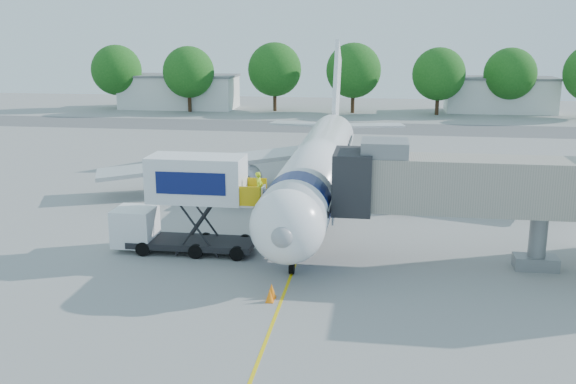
# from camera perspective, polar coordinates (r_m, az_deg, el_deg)

# --- Properties ---
(ground) EXTENTS (160.00, 160.00, 0.00)m
(ground) POSITION_cam_1_polar(r_m,az_deg,el_deg) (42.05, 2.14, -2.58)
(ground) COLOR gray
(ground) RESTS_ON ground
(guidance_line) EXTENTS (0.15, 70.00, 0.01)m
(guidance_line) POSITION_cam_1_polar(r_m,az_deg,el_deg) (42.05, 2.14, -2.57)
(guidance_line) COLOR yellow
(guidance_line) RESTS_ON ground
(taxiway_strip) EXTENTS (120.00, 10.00, 0.01)m
(taxiway_strip) POSITION_cam_1_polar(r_m,az_deg,el_deg) (83.04, 5.31, 5.71)
(taxiway_strip) COLOR #59595B
(taxiway_strip) RESTS_ON ground
(aircraft) EXTENTS (34.17, 37.73, 11.35)m
(aircraft) POSITION_cam_1_polar(r_m,az_deg,el_deg) (45.31, 2.74, 2.48)
(aircraft) COLOR white
(aircraft) RESTS_ON ground
(jet_bridge) EXTENTS (13.90, 3.20, 6.60)m
(jet_bridge) POSITION_cam_1_polar(r_m,az_deg,el_deg) (34.15, 14.35, 0.58)
(jet_bridge) COLOR #A2988A
(jet_bridge) RESTS_ON ground
(catering_hiloader) EXTENTS (8.50, 2.44, 5.50)m
(catering_hiloader) POSITION_cam_1_polar(r_m,az_deg,el_deg) (35.92, -9.06, -1.09)
(catering_hiloader) COLOR black
(catering_hiloader) RESTS_ON ground
(ground_tug) EXTENTS (3.19, 1.75, 1.25)m
(ground_tug) POSITION_cam_1_polar(r_m,az_deg,el_deg) (24.90, 0.51, -13.19)
(ground_tug) COLOR silver
(ground_tug) RESTS_ON ground
(safety_cone_a) EXTENTS (0.39, 0.39, 0.62)m
(safety_cone_a) POSITION_cam_1_polar(r_m,az_deg,el_deg) (29.75, -1.64, -9.21)
(safety_cone_a) COLOR orange
(safety_cone_a) RESTS_ON ground
(safety_cone_b) EXTENTS (0.44, 0.44, 0.70)m
(safety_cone_b) POSITION_cam_1_polar(r_m,az_deg,el_deg) (30.17, -1.47, -8.79)
(safety_cone_b) COLOR orange
(safety_cone_b) RESTS_ON ground
(outbuilding_left) EXTENTS (18.40, 8.40, 5.30)m
(outbuilding_left) POSITION_cam_1_polar(r_m,az_deg,el_deg) (105.55, -9.63, 8.81)
(outbuilding_left) COLOR silver
(outbuilding_left) RESTS_ON ground
(outbuilding_right) EXTENTS (16.40, 7.40, 5.30)m
(outbuilding_right) POSITION_cam_1_polar(r_m,az_deg,el_deg) (104.00, 18.30, 8.23)
(outbuilding_right) COLOR silver
(outbuilding_right) RESTS_ON ground
(tree_a) EXTENTS (7.86, 7.86, 10.02)m
(tree_a) POSITION_cam_1_polar(r_m,az_deg,el_deg) (106.36, -15.00, 10.42)
(tree_a) COLOR #382314
(tree_a) RESTS_ON ground
(tree_b) EXTENTS (7.77, 7.77, 9.91)m
(tree_b) POSITION_cam_1_polar(r_m,az_deg,el_deg) (100.07, -8.83, 10.49)
(tree_b) COLOR #382314
(tree_b) RESTS_ON ground
(tree_c) EXTENTS (8.19, 8.19, 10.45)m
(tree_c) POSITION_cam_1_polar(r_m,az_deg,el_deg) (99.91, -1.19, 10.83)
(tree_c) COLOR #382314
(tree_c) RESTS_ON ground
(tree_d) EXTENTS (8.18, 8.18, 10.43)m
(tree_d) POSITION_cam_1_polar(r_m,az_deg,el_deg) (97.88, 5.84, 10.69)
(tree_d) COLOR #382314
(tree_d) RESTS_ON ground
(tree_e) EXTENTS (7.70, 7.70, 9.82)m
(tree_e) POSITION_cam_1_polar(r_m,az_deg,el_deg) (97.61, 13.26, 10.17)
(tree_e) COLOR #382314
(tree_e) RESTS_ON ground
(tree_f) EXTENTS (7.65, 7.65, 9.76)m
(tree_f) POSITION_cam_1_polar(r_m,az_deg,el_deg) (101.43, 19.13, 9.88)
(tree_f) COLOR #382314
(tree_f) RESTS_ON ground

